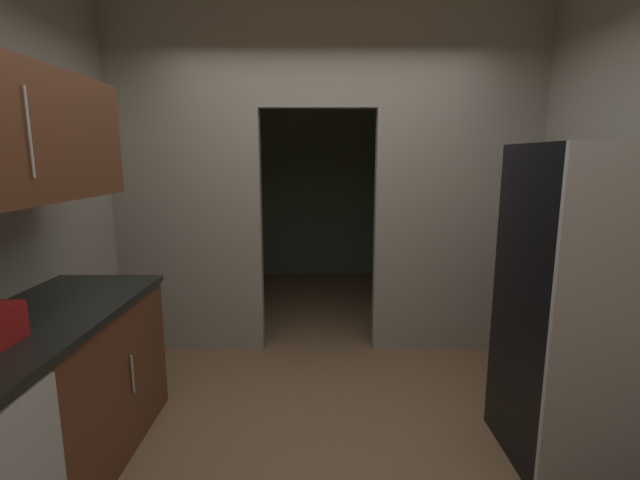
# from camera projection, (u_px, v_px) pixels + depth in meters

# --- Properties ---
(ground) EXTENTS (20.00, 20.00, 0.00)m
(ground) POSITION_uv_depth(u_px,v_px,m) (327.00, 456.00, 2.53)
(ground) COLOR brown
(kitchen_partition) EXTENTS (3.52, 0.12, 2.84)m
(kitchen_partition) POSITION_uv_depth(u_px,v_px,m) (326.00, 174.00, 3.72)
(kitchen_partition) COLOR #9E998C
(kitchen_partition) RESTS_ON ground
(adjoining_room_shell) EXTENTS (3.52, 2.62, 2.84)m
(adjoining_room_shell) POSITION_uv_depth(u_px,v_px,m) (323.00, 177.00, 5.51)
(adjoining_room_shell) COLOR slate
(adjoining_room_shell) RESTS_ON ground
(refrigerator) EXTENTS (0.72, 0.72, 1.72)m
(refrigerator) POSITION_uv_depth(u_px,v_px,m) (585.00, 309.00, 2.38)
(refrigerator) COLOR black
(refrigerator) RESTS_ON ground
(lower_cabinet_run) EXTENTS (0.68, 1.95, 0.89)m
(lower_cabinet_run) POSITION_uv_depth(u_px,v_px,m) (22.00, 423.00, 2.07)
(lower_cabinet_run) COLOR brown
(lower_cabinet_run) RESTS_ON ground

